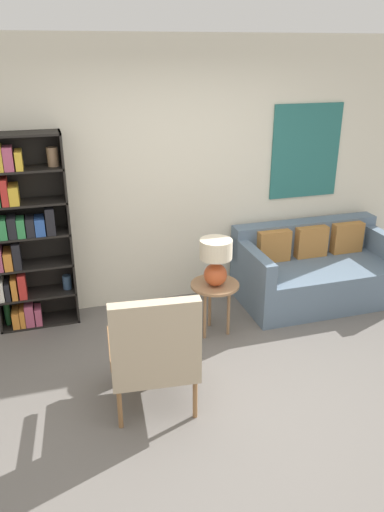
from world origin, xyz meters
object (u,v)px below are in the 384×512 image
(couch, at_px, (316,271))
(table_lamp, at_px, (216,259))
(bookshelf, at_px, (21,234))
(side_table, at_px, (215,290))
(armchair, at_px, (154,350))

(couch, bearing_deg, table_lamp, -161.83)
(bookshelf, bearing_deg, couch, -5.60)
(side_table, bearing_deg, couch, 17.21)
(armchair, xyz_separation_m, table_lamp, (0.79, 0.90, 0.25))
(bookshelf, relative_size, side_table, 3.58)
(bookshelf, distance_m, side_table, 1.89)
(couch, distance_m, table_lamp, 1.47)
(side_table, bearing_deg, table_lamp, -103.29)
(bookshelf, relative_size, table_lamp, 4.18)
(side_table, relative_size, table_lamp, 1.17)
(bookshelf, distance_m, armchair, 1.91)
(couch, relative_size, table_lamp, 3.77)
(armchair, distance_m, side_table, 1.23)
(couch, height_order, side_table, couch)
(armchair, height_order, couch, armchair)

